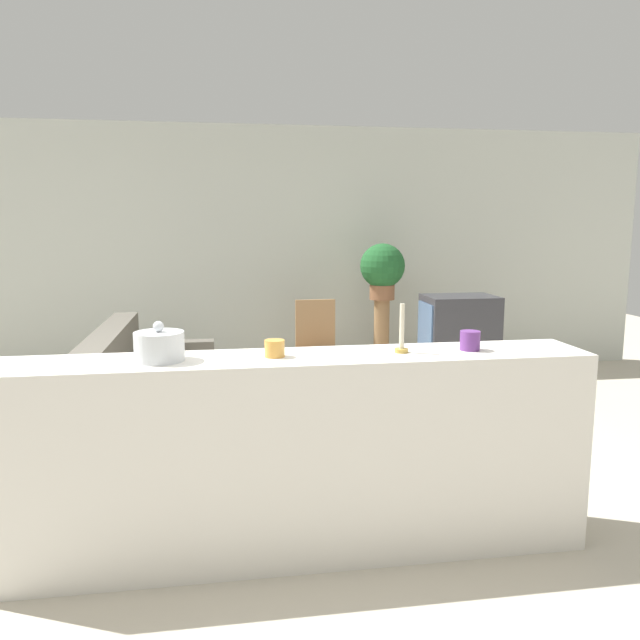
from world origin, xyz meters
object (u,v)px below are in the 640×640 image
(wooden_chair, at_px, (317,345))
(potted_plant, at_px, (382,268))
(couch, at_px, (149,408))
(television, at_px, (459,325))
(decorative_bowl, at_px, (159,346))

(wooden_chair, relative_size, potted_plant, 1.62)
(couch, height_order, television, television)
(wooden_chair, distance_m, decorative_bowl, 3.24)
(couch, relative_size, potted_plant, 3.63)
(decorative_bowl, bearing_deg, wooden_chair, 67.56)
(wooden_chair, bearing_deg, couch, -138.90)
(wooden_chair, relative_size, decorative_bowl, 3.92)
(television, bearing_deg, wooden_chair, 158.07)
(wooden_chair, height_order, potted_plant, potted_plant)
(wooden_chair, xyz_separation_m, potted_plant, (0.71, 0.22, 0.72))
(television, relative_size, potted_plant, 1.16)
(couch, distance_m, wooden_chair, 1.96)
(potted_plant, bearing_deg, decorative_bowl, -121.27)
(potted_plant, bearing_deg, couch, -145.34)
(television, xyz_separation_m, decorative_bowl, (-2.47, -2.44, 0.37))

